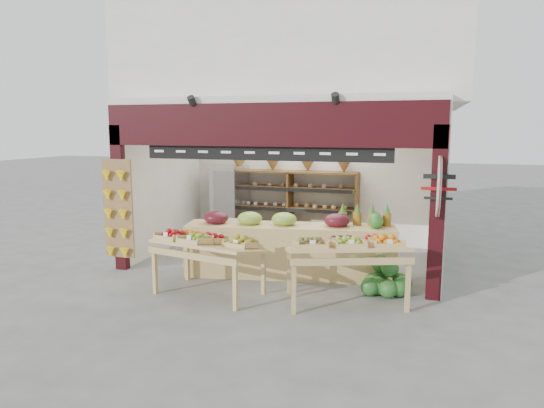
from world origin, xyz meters
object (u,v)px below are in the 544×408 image
(display_table_left, at_px, (204,243))
(watermelon_pile, at_px, (386,281))
(cardboard_stack, at_px, (240,239))
(refrigerator, at_px, (230,202))
(back_shelving, at_px, (290,193))
(display_table_right, at_px, (346,246))
(mid_counter, at_px, (289,248))

(display_table_left, xyz_separation_m, watermelon_pile, (2.77, 0.82, -0.61))
(cardboard_stack, height_order, display_table_left, display_table_left)
(refrigerator, bearing_deg, watermelon_pile, -25.68)
(back_shelving, distance_m, display_table_right, 3.99)
(display_table_left, bearing_deg, cardboard_stack, 98.91)
(cardboard_stack, xyz_separation_m, mid_counter, (1.48, -1.48, 0.26))
(cardboard_stack, bearing_deg, display_table_left, -81.09)
(refrigerator, height_order, display_table_left, refrigerator)
(cardboard_stack, relative_size, watermelon_pile, 1.31)
(display_table_right, bearing_deg, back_shelving, 117.15)
(refrigerator, distance_m, mid_counter, 3.21)
(display_table_left, bearing_deg, refrigerator, 105.87)
(watermelon_pile, bearing_deg, cardboard_stack, 149.06)
(cardboard_stack, distance_m, display_table_right, 3.71)
(display_table_left, relative_size, display_table_right, 0.91)
(mid_counter, distance_m, watermelon_pile, 1.80)
(back_shelving, distance_m, mid_counter, 2.65)
(display_table_right, bearing_deg, watermelon_pile, 47.51)
(back_shelving, relative_size, cardboard_stack, 3.04)
(refrigerator, xyz_separation_m, watermelon_pile, (3.81, -2.84, -0.67))
(back_shelving, height_order, cardboard_stack, back_shelving)
(back_shelving, height_order, display_table_left, back_shelving)
(refrigerator, xyz_separation_m, cardboard_stack, (0.61, -0.92, -0.63))
(back_shelving, bearing_deg, display_table_right, -62.85)
(cardboard_stack, relative_size, display_table_right, 0.52)
(mid_counter, xyz_separation_m, display_table_left, (-1.05, -1.26, 0.31))
(mid_counter, height_order, display_table_left, mid_counter)
(refrigerator, distance_m, cardboard_stack, 1.27)
(refrigerator, distance_m, display_table_right, 4.74)
(cardboard_stack, height_order, mid_counter, mid_counter)
(cardboard_stack, relative_size, mid_counter, 0.27)
(refrigerator, bearing_deg, display_table_left, -63.09)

